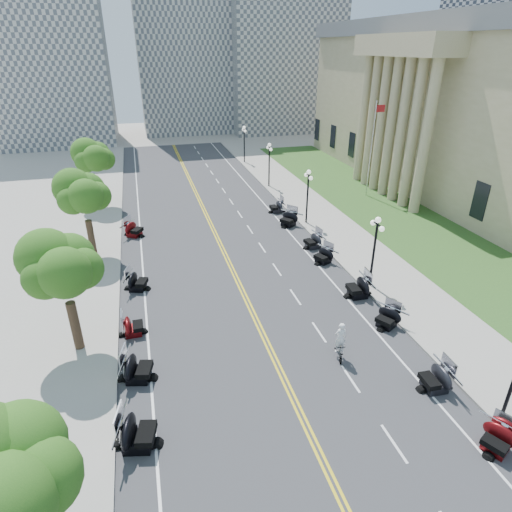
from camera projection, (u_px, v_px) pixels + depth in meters
ground at (266, 341)px, 23.99m from camera, size 160.00×160.00×0.00m
road at (229, 263)px, 32.64m from camera, size 16.00×90.00×0.01m
centerline_yellow_a at (228, 263)px, 32.61m from camera, size 0.12×90.00×0.00m
centerline_yellow_b at (231, 263)px, 32.67m from camera, size 0.12×90.00×0.00m
edge_line_north at (307, 253)px, 34.15m from camera, size 0.12×90.00×0.00m
edge_line_south at (143, 273)px, 31.13m from camera, size 0.12×90.00×0.00m
lane_dash_4 at (394, 443)px, 17.81m from camera, size 0.12×2.00×0.00m
lane_dash_5 at (350, 379)px, 21.27m from camera, size 0.12×2.00×0.00m
lane_dash_6 at (319, 332)px, 24.74m from camera, size 0.12×2.00×0.00m
lane_dash_7 at (295, 297)px, 28.20m from camera, size 0.12×2.00×0.00m
lane_dash_8 at (277, 269)px, 31.66m from camera, size 0.12×2.00×0.00m
lane_dash_9 at (262, 247)px, 35.13m from camera, size 0.12×2.00×0.00m
lane_dash_10 at (250, 229)px, 38.59m from camera, size 0.12×2.00×0.00m
lane_dash_11 at (240, 214)px, 42.05m from camera, size 0.12×2.00×0.00m
lane_dash_12 at (231, 201)px, 45.52m from camera, size 0.12×2.00×0.00m
lane_dash_13 at (224, 191)px, 48.98m from camera, size 0.12×2.00×0.00m
lane_dash_14 at (217, 181)px, 52.44m from camera, size 0.12×2.00×0.00m
lane_dash_15 at (212, 173)px, 55.90m from camera, size 0.12×2.00×0.00m
lane_dash_16 at (207, 165)px, 59.37m from camera, size 0.12×2.00×0.00m
lane_dash_17 at (202, 159)px, 62.83m from camera, size 0.12×2.00×0.00m
lane_dash_18 at (198, 153)px, 66.29m from camera, size 0.12×2.00×0.00m
lane_dash_19 at (195, 147)px, 69.76m from camera, size 0.12×2.00×0.00m
sidewalk_north at (354, 247)px, 35.09m from camera, size 5.00×90.00×0.15m
sidewalk_south at (83, 280)px, 30.14m from camera, size 5.00×90.00×0.15m
lawn at (380, 208)px, 43.67m from camera, size 9.00×60.00×0.10m
civic_building at (491, 107)px, 46.65m from camera, size 26.00×51.00×17.80m
distant_block_a at (47, 59)px, 67.69m from camera, size 18.00×14.00×26.00m
distant_block_b at (182, 45)px, 77.18m from camera, size 16.00×12.00×30.00m
distant_block_c at (281, 69)px, 80.59m from camera, size 20.00×14.00×22.00m
street_lamp_2 at (374, 252)px, 28.33m from camera, size 0.50×1.20×4.90m
street_lamp_3 at (307, 197)px, 38.72m from camera, size 0.50×1.20×4.90m
street_lamp_4 at (269, 165)px, 49.11m from camera, size 0.50×1.20×4.90m
street_lamp_5 at (244, 144)px, 59.50m from camera, size 0.50×1.20×4.90m
flagpole at (371, 150)px, 45.07m from camera, size 1.10×0.20×10.00m
tree_1 at (3, 489)px, 10.88m from camera, size 4.80×4.80×9.20m
tree_2 at (63, 273)px, 21.27m from camera, size 4.80×4.80×9.20m
tree_3 at (84, 198)px, 31.66m from camera, size 4.80×4.80×9.20m
tree_4 at (95, 161)px, 42.04m from camera, size 4.80×4.80×9.20m
motorcycle_n_3 at (498, 438)px, 17.29m from camera, size 2.41×2.41×1.25m
motorcycle_n_4 at (436, 378)px, 20.37m from camera, size 2.07×2.07×1.38m
motorcycle_n_5 at (387, 317)px, 25.00m from camera, size 2.51×2.51×1.29m
motorcycle_n_6 at (358, 286)px, 27.99m from camera, size 2.21×2.21×1.48m
motorcycle_n_7 at (323, 255)px, 32.43m from camera, size 2.43×2.43×1.29m
motorcycle_n_8 at (313, 240)px, 34.84m from camera, size 2.21×2.21×1.35m
motorcycle_n_9 at (289, 218)px, 39.11m from camera, size 2.89×2.89×1.44m
motorcycle_n_10 at (277, 206)px, 42.31m from camera, size 1.96×1.96×1.33m
motorcycle_s_4 at (137, 431)px, 17.41m from camera, size 2.68×2.68×1.57m
motorcycle_s_5 at (137, 367)px, 20.95m from camera, size 2.56×2.56×1.48m
motorcycle_s_6 at (133, 325)px, 24.32m from camera, size 1.82×1.82×1.25m
motorcycle_s_7 at (137, 281)px, 28.81m from camera, size 2.48×2.48×1.36m
motorcycle_s_9 at (134, 228)px, 36.97m from camera, size 2.80×2.80×1.42m
bicycle at (339, 350)px, 22.55m from camera, size 0.90×1.72×0.99m
cyclist_rider at (341, 328)px, 21.93m from camera, size 0.66×0.44×1.82m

